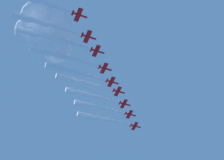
{
  "coord_description": "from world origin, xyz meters",
  "views": [
    {
      "loc": [
        180.34,
        48.1,
        10.53
      ],
      "look_at": [
        0.0,
        0.0,
        163.52
      ],
      "focal_mm": 59.19,
      "sensor_mm": 36.0,
      "label": 1
    }
  ],
  "objects_px": {
    "jet_trail_port": "(39,22)",
    "jet_starboard_mid": "(70,71)",
    "jet_port_inner": "(95,106)",
    "jet_starboard_inner": "(87,94)",
    "jet_port_mid": "(79,81)",
    "jet_port_outer": "(57,55)",
    "jet_lead": "(98,118)",
    "jet_starboard_outer": "(46,36)"
  },
  "relations": [
    {
      "from": "jet_trail_port",
      "to": "jet_starboard_mid",
      "type": "bearing_deg",
      "value": 177.14
    },
    {
      "from": "jet_port_inner",
      "to": "jet_starboard_inner",
      "type": "relative_size",
      "value": 1.0
    },
    {
      "from": "jet_starboard_inner",
      "to": "jet_port_mid",
      "type": "xyz_separation_m",
      "value": [
        14.27,
        -1.26,
        0.82
      ]
    },
    {
      "from": "jet_port_mid",
      "to": "jet_port_outer",
      "type": "bearing_deg",
      "value": -6.63
    },
    {
      "from": "jet_lead",
      "to": "jet_starboard_mid",
      "type": "relative_size",
      "value": 1.05
    },
    {
      "from": "jet_starboard_outer",
      "to": "jet_port_inner",
      "type": "bearing_deg",
      "value": 174.59
    },
    {
      "from": "jet_port_mid",
      "to": "jet_starboard_outer",
      "type": "distance_m",
      "value": 44.44
    },
    {
      "from": "jet_lead",
      "to": "jet_trail_port",
      "type": "height_order",
      "value": "jet_trail_port"
    },
    {
      "from": "jet_lead",
      "to": "jet_port_inner",
      "type": "bearing_deg",
      "value": 4.44
    },
    {
      "from": "jet_lead",
      "to": "jet_starboard_outer",
      "type": "height_order",
      "value": "jet_starboard_outer"
    },
    {
      "from": "jet_starboard_inner",
      "to": "jet_port_outer",
      "type": "relative_size",
      "value": 0.92
    },
    {
      "from": "jet_starboard_mid",
      "to": "jet_port_outer",
      "type": "distance_m",
      "value": 15.74
    },
    {
      "from": "jet_port_mid",
      "to": "jet_port_inner",
      "type": "bearing_deg",
      "value": 175.78
    },
    {
      "from": "jet_starboard_outer",
      "to": "jet_starboard_mid",
      "type": "bearing_deg",
      "value": 172.84
    },
    {
      "from": "jet_port_inner",
      "to": "jet_starboard_mid",
      "type": "bearing_deg",
      "value": -4.19
    },
    {
      "from": "jet_port_inner",
      "to": "jet_starboard_outer",
      "type": "height_order",
      "value": "jet_starboard_outer"
    },
    {
      "from": "jet_starboard_inner",
      "to": "jet_port_mid",
      "type": "bearing_deg",
      "value": -5.06
    },
    {
      "from": "jet_lead",
      "to": "jet_starboard_mid",
      "type": "distance_m",
      "value": 56.09
    },
    {
      "from": "jet_starboard_inner",
      "to": "jet_starboard_mid",
      "type": "height_order",
      "value": "jet_starboard_inner"
    },
    {
      "from": "jet_starboard_outer",
      "to": "jet_trail_port",
      "type": "distance_m",
      "value": 12.47
    },
    {
      "from": "jet_starboard_mid",
      "to": "jet_starboard_outer",
      "type": "height_order",
      "value": "jet_starboard_outer"
    },
    {
      "from": "jet_port_outer",
      "to": "jet_starboard_inner",
      "type": "bearing_deg",
      "value": 173.88
    },
    {
      "from": "jet_port_inner",
      "to": "jet_trail_port",
      "type": "distance_m",
      "value": 85.68
    },
    {
      "from": "jet_starboard_inner",
      "to": "jet_port_outer",
      "type": "distance_m",
      "value": 44.18
    },
    {
      "from": "jet_trail_port",
      "to": "jet_port_outer",
      "type": "bearing_deg",
      "value": -179.33
    },
    {
      "from": "jet_port_inner",
      "to": "jet_port_mid",
      "type": "xyz_separation_m",
      "value": [
        29.09,
        -2.15,
        0.73
      ]
    },
    {
      "from": "jet_port_inner",
      "to": "jet_port_mid",
      "type": "distance_m",
      "value": 29.17
    },
    {
      "from": "jet_trail_port",
      "to": "jet_port_inner",
      "type": "bearing_deg",
      "value": 176.47
    },
    {
      "from": "jet_port_inner",
      "to": "jet_starboard_mid",
      "type": "relative_size",
      "value": 0.98
    },
    {
      "from": "jet_starboard_outer",
      "to": "jet_trail_port",
      "type": "xyz_separation_m",
      "value": [
        12.24,
        1.67,
        -1.73
      ]
    },
    {
      "from": "jet_lead",
      "to": "jet_starboard_inner",
      "type": "bearing_deg",
      "value": 0.25
    },
    {
      "from": "jet_lead",
      "to": "jet_port_outer",
      "type": "distance_m",
      "value": 71.75
    },
    {
      "from": "jet_lead",
      "to": "jet_port_mid",
      "type": "relative_size",
      "value": 1.05
    },
    {
      "from": "jet_lead",
      "to": "jet_port_outer",
      "type": "height_order",
      "value": "jet_lead"
    },
    {
      "from": "jet_starboard_mid",
      "to": "jet_starboard_inner",
      "type": "bearing_deg",
      "value": 175.41
    },
    {
      "from": "jet_port_inner",
      "to": "jet_starboard_inner",
      "type": "xyz_separation_m",
      "value": [
        14.81,
        -0.88,
        -0.1
      ]
    },
    {
      "from": "jet_starboard_outer",
      "to": "jet_starboard_inner",
      "type": "bearing_deg",
      "value": 174.08
    },
    {
      "from": "jet_port_mid",
      "to": "jet_starboard_outer",
      "type": "height_order",
      "value": "jet_port_mid"
    },
    {
      "from": "jet_port_inner",
      "to": "jet_starboard_mid",
      "type": "distance_m",
      "value": 43.31
    },
    {
      "from": "jet_starboard_mid",
      "to": "jet_port_outer",
      "type": "xyz_separation_m",
      "value": [
        15.55,
        -2.43,
        0.07
      ]
    },
    {
      "from": "jet_port_mid",
      "to": "jet_port_outer",
      "type": "xyz_separation_m",
      "value": [
        29.62,
        -3.44,
        -2.44
      ]
    },
    {
      "from": "jet_port_inner",
      "to": "jet_starboard_outer",
      "type": "distance_m",
      "value": 73.6
    }
  ]
}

